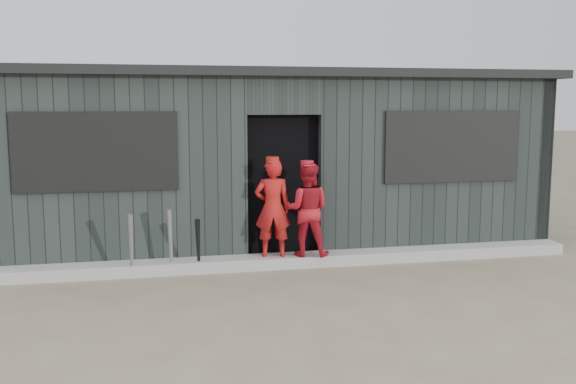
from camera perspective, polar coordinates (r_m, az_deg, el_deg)
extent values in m
plane|color=#776A52|center=(6.89, 3.22, -10.29)|extent=(80.00, 80.00, 0.00)
cube|color=#A2A29D|center=(8.57, -0.03, -6.12)|extent=(8.00, 0.36, 0.15)
cone|color=gray|center=(8.09, -13.77, -4.69)|extent=(0.08, 0.35, 0.84)
cone|color=gray|center=(8.22, -10.40, -4.36)|extent=(0.10, 0.19, 0.85)
cone|color=black|center=(8.20, -7.98, -4.76)|extent=(0.10, 0.31, 0.73)
imported|color=#B31716|center=(8.38, -1.38, -1.42)|extent=(0.51, 0.37, 1.29)
imported|color=#B41622|center=(8.43, 1.69, -1.54)|extent=(0.72, 0.63, 1.24)
imported|color=#AEAEAE|center=(9.10, 3.48, -2.16)|extent=(0.62, 0.48, 1.13)
cube|color=black|center=(10.01, -2.06, 2.43)|extent=(7.60, 2.70, 2.20)
cube|color=#2A322F|center=(8.47, -15.50, 1.51)|extent=(3.50, 0.20, 2.50)
cube|color=#28302E|center=(9.35, 13.21, 2.16)|extent=(3.50, 0.20, 2.50)
cube|color=#29312E|center=(8.59, -0.43, 8.56)|extent=(1.00, 0.20, 0.50)
cube|color=#28302E|center=(11.35, 17.73, 2.96)|extent=(0.20, 3.00, 2.50)
cube|color=#2B3330|center=(11.38, -3.31, 3.33)|extent=(8.00, 0.20, 2.50)
cube|color=black|center=(9.97, -2.10, 10.24)|extent=(8.30, 3.30, 0.12)
cube|color=black|center=(8.33, -16.65, 3.44)|extent=(2.00, 0.04, 1.00)
cube|color=black|center=(9.29, 14.42, 3.94)|extent=(2.00, 0.04, 1.00)
cube|color=black|center=(8.98, -2.02, 2.77)|extent=(0.19, 0.19, 0.84)
cube|color=black|center=(9.21, -0.54, 2.59)|extent=(0.25, 0.21, 0.91)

